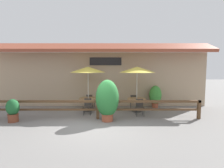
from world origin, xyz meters
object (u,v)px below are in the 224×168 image
at_px(patio_umbrella_middle, 137,70).
at_px(chair_middle_streetside, 140,106).
at_px(potted_plant_broad_leaf, 107,99).
at_px(potted_plant_small_flowering, 155,96).
at_px(dining_table_middle, 137,101).
at_px(potted_plant_tall_tropical, 13,110).
at_px(chair_near_wallside, 90,100).
at_px(dining_table_near, 88,101).
at_px(chair_near_streetside, 87,105).
at_px(patio_umbrella_near, 88,70).
at_px(chair_middle_wallside, 133,101).

bearing_deg(patio_umbrella_middle, chair_middle_streetside, -85.93).
relative_size(potted_plant_broad_leaf, potted_plant_small_flowering, 1.41).
relative_size(patio_umbrella_middle, dining_table_middle, 2.44).
distance_m(potted_plant_tall_tropical, potted_plant_broad_leaf, 4.55).
height_order(chair_middle_streetside, potted_plant_tall_tropical, potted_plant_tall_tropical).
xyz_separation_m(chair_near_wallside, dining_table_middle, (2.87, -0.97, 0.13)).
distance_m(patio_umbrella_middle, chair_middle_streetside, 2.15).
distance_m(chair_middle_streetside, potted_plant_tall_tropical, 6.36).
height_order(dining_table_near, chair_near_streetside, chair_near_streetside).
height_order(chair_middle_streetside, potted_plant_broad_leaf, potted_plant_broad_leaf).
bearing_deg(patio_umbrella_near, chair_near_streetside, -85.33).
height_order(dining_table_middle, potted_plant_broad_leaf, potted_plant_broad_leaf).
distance_m(patio_umbrella_middle, potted_plant_small_flowering, 2.40).
height_order(chair_near_streetside, chair_near_wallside, same).
distance_m(chair_near_streetside, dining_table_middle, 2.88).
xyz_separation_m(patio_umbrella_middle, potted_plant_broad_leaf, (-1.68, -1.83, -1.41)).
distance_m(chair_middle_streetside, potted_plant_small_flowering, 2.28).
bearing_deg(chair_near_wallside, potted_plant_broad_leaf, 125.85).
relative_size(chair_middle_wallside, potted_plant_small_flowering, 0.61).
distance_m(chair_near_wallside, potted_plant_broad_leaf, 3.09).
xyz_separation_m(chair_near_streetside, chair_middle_streetside, (2.87, -0.22, 0.00)).
bearing_deg(dining_table_near, chair_middle_streetside, -18.88).
bearing_deg(potted_plant_broad_leaf, chair_near_wallside, 113.02).
distance_m(dining_table_middle, potted_plant_broad_leaf, 2.52).
distance_m(patio_umbrella_near, dining_table_middle, 3.43).
bearing_deg(chair_middle_wallside, chair_near_wallside, 1.72).
xyz_separation_m(chair_middle_streetside, chair_middle_wallside, (-0.14, 1.64, 0.00)).
distance_m(potted_plant_broad_leaf, potted_plant_small_flowering, 4.18).
height_order(chair_near_wallside, dining_table_middle, chair_near_wallside).
height_order(patio_umbrella_near, chair_near_streetside, patio_umbrella_near).
relative_size(dining_table_middle, potted_plant_small_flowering, 0.76).
xyz_separation_m(patio_umbrella_near, chair_middle_wallside, (2.80, 0.64, -1.98)).
relative_size(patio_umbrella_near, chair_middle_streetside, 3.07).
bearing_deg(dining_table_middle, patio_umbrella_near, 176.36).
xyz_separation_m(dining_table_near, chair_middle_streetside, (2.94, -1.00, -0.13)).
bearing_deg(dining_table_middle, dining_table_near, 176.36).
height_order(patio_umbrella_near, dining_table_middle, patio_umbrella_near).
xyz_separation_m(patio_umbrella_middle, potted_plant_small_flowering, (1.35, 1.03, -1.70)).
distance_m(dining_table_middle, chair_middle_wallside, 0.84).
xyz_separation_m(chair_middle_streetside, potted_plant_small_flowering, (1.29, 1.85, 0.28)).
relative_size(potted_plant_tall_tropical, potted_plant_small_flowering, 0.77).
distance_m(dining_table_near, potted_plant_broad_leaf, 2.38).
xyz_separation_m(chair_middle_streetside, potted_plant_broad_leaf, (-1.74, -1.01, 0.57)).
height_order(chair_near_streetside, potted_plant_tall_tropical, potted_plant_tall_tropical).
distance_m(chair_near_streetside, chair_middle_wallside, 3.08).
relative_size(chair_middle_streetside, potted_plant_tall_tropical, 0.79).
relative_size(chair_near_streetside, chair_near_wallside, 1.00).
relative_size(chair_near_streetside, dining_table_middle, 0.80).
distance_m(dining_table_near, chair_middle_streetside, 3.11).
bearing_deg(chair_middle_wallside, chair_middle_streetside, 99.60).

